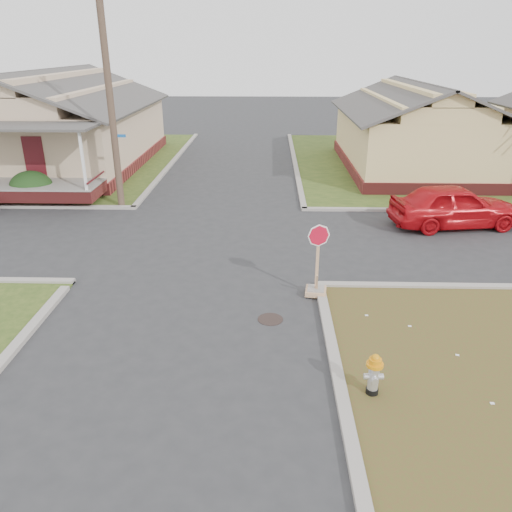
{
  "coord_description": "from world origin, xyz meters",
  "views": [
    {
      "loc": [
        2.15,
        -11.46,
        6.36
      ],
      "look_at": [
        1.79,
        1.0,
        1.1
      ],
      "focal_mm": 35.0,
      "sensor_mm": 36.0,
      "label": 1
    }
  ],
  "objects_px": {
    "stop_sign": "(316,279)",
    "red_sedan": "(455,206)",
    "fire_hydrant": "(374,372)",
    "utility_pole": "(109,93)"
  },
  "relations": [
    {
      "from": "utility_pole",
      "to": "red_sedan",
      "type": "bearing_deg",
      "value": -9.15
    },
    {
      "from": "utility_pole",
      "to": "fire_hydrant",
      "type": "distance_m",
      "value": 15.45
    },
    {
      "from": "utility_pole",
      "to": "stop_sign",
      "type": "distance_m",
      "value": 11.86
    },
    {
      "from": "fire_hydrant",
      "to": "red_sedan",
      "type": "relative_size",
      "value": 0.19
    },
    {
      "from": "red_sedan",
      "to": "fire_hydrant",
      "type": "bearing_deg",
      "value": 146.02
    },
    {
      "from": "fire_hydrant",
      "to": "stop_sign",
      "type": "xyz_separation_m",
      "value": [
        -0.76,
        4.26,
        -0.05
      ]
    },
    {
      "from": "stop_sign",
      "to": "red_sedan",
      "type": "bearing_deg",
      "value": 53.84
    },
    {
      "from": "fire_hydrant",
      "to": "stop_sign",
      "type": "bearing_deg",
      "value": 99.71
    },
    {
      "from": "stop_sign",
      "to": "red_sedan",
      "type": "relative_size",
      "value": 0.42
    },
    {
      "from": "fire_hydrant",
      "to": "red_sedan",
      "type": "xyz_separation_m",
      "value": [
        4.91,
        10.15,
        0.28
      ]
    }
  ]
}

